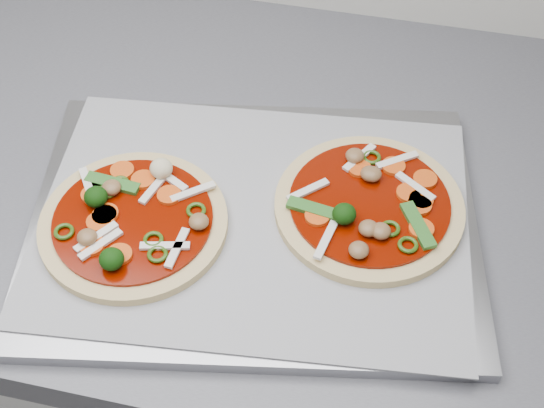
# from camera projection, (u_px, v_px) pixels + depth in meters

# --- Properties ---
(base_cabinet) EXTENTS (3.60, 0.60, 0.86)m
(base_cabinet) POSITION_uv_depth(u_px,v_px,m) (68.00, 329.00, 1.24)
(base_cabinet) COLOR silver
(base_cabinet) RESTS_ON ground
(baking_tray) EXTENTS (0.50, 0.41, 0.01)m
(baking_tray) POSITION_uv_depth(u_px,v_px,m) (254.00, 222.00, 0.78)
(baking_tray) COLOR gray
(baking_tray) RESTS_ON countertop
(parchment) EXTENTS (0.46, 0.36, 0.00)m
(parchment) POSITION_uv_depth(u_px,v_px,m) (254.00, 217.00, 0.77)
(parchment) COLOR #98979D
(parchment) RESTS_ON baking_tray
(pizza_left) EXTENTS (0.24, 0.24, 0.03)m
(pizza_left) POSITION_uv_depth(u_px,v_px,m) (132.00, 220.00, 0.76)
(pizza_left) COLOR tan
(pizza_left) RESTS_ON parchment
(pizza_right) EXTENTS (0.26, 0.26, 0.03)m
(pizza_right) POSITION_uv_depth(u_px,v_px,m) (369.00, 205.00, 0.77)
(pizza_right) COLOR tan
(pizza_right) RESTS_ON parchment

